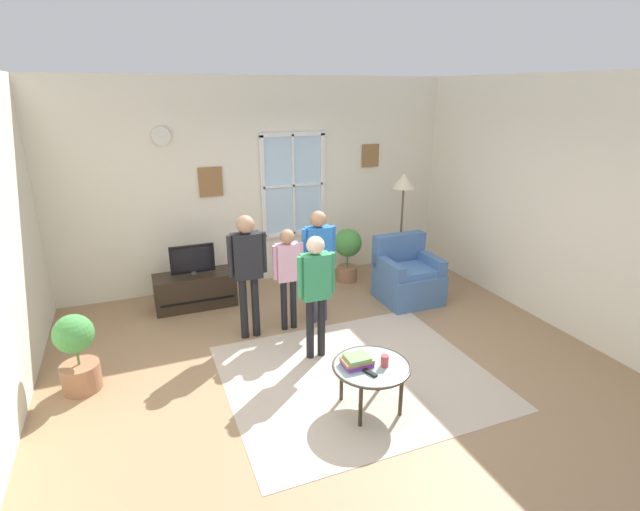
{
  "coord_description": "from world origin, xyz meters",
  "views": [
    {
      "loc": [
        -1.75,
        -4.0,
        2.76
      ],
      "look_at": [
        0.03,
        0.44,
        1.08
      ],
      "focal_mm": 26.82,
      "sensor_mm": 36.0,
      "label": 1
    }
  ],
  "objects": [
    {
      "name": "ground_plane",
      "position": [
        0.0,
        0.0,
        -0.01
      ],
      "size": [
        6.33,
        5.83,
        0.02
      ],
      "primitive_type": "cube",
      "color": "#9E7A56"
    },
    {
      "name": "armchair",
      "position": [
        1.6,
        1.17,
        0.33
      ],
      "size": [
        0.76,
        0.74,
        0.87
      ],
      "color": "#476B9E",
      "rests_on": "ground_plane"
    },
    {
      "name": "floor_lamp",
      "position": [
        1.88,
        1.84,
        1.36
      ],
      "size": [
        0.32,
        0.32,
        1.63
      ],
      "color": "black",
      "rests_on": "ground_plane"
    },
    {
      "name": "potted_plant_corner",
      "position": [
        -2.42,
        0.53,
        0.41
      ],
      "size": [
        0.37,
        0.37,
        0.78
      ],
      "color": "#9E6B4C",
      "rests_on": "ground_plane"
    },
    {
      "name": "cup",
      "position": [
        0.14,
        -0.82,
        0.49
      ],
      "size": [
        0.07,
        0.07,
        0.11
      ],
      "primitive_type": "cylinder",
      "color": "#BF3F3F",
      "rests_on": "coffee_table"
    },
    {
      "name": "person_blue_shirt",
      "position": [
        0.24,
        1.02,
        0.89
      ],
      "size": [
        0.43,
        0.19,
        1.41
      ],
      "color": "#333851",
      "rests_on": "ground_plane"
    },
    {
      "name": "person_pink_shirt",
      "position": [
        -0.17,
        0.96,
        0.78
      ],
      "size": [
        0.38,
        0.17,
        1.25
      ],
      "color": "black",
      "rests_on": "ground_plane"
    },
    {
      "name": "tv_stand",
      "position": [
        -1.12,
        2.03,
        0.23
      ],
      "size": [
        1.04,
        0.44,
        0.46
      ],
      "color": "#2D2319",
      "rests_on": "ground_plane"
    },
    {
      "name": "book_stack",
      "position": [
        -0.08,
        -0.72,
        0.48
      ],
      "size": [
        0.27,
        0.19,
        0.1
      ],
      "color": "purple",
      "rests_on": "coffee_table"
    },
    {
      "name": "person_green_shirt",
      "position": [
        -0.1,
        0.24,
        0.86
      ],
      "size": [
        0.41,
        0.19,
        1.37
      ],
      "color": "black",
      "rests_on": "ground_plane"
    },
    {
      "name": "back_wall",
      "position": [
        0.01,
        2.67,
        1.47
      ],
      "size": [
        5.73,
        0.17,
        2.94
      ],
      "color": "silver",
      "rests_on": "ground_plane"
    },
    {
      "name": "side_wall_right",
      "position": [
        2.93,
        0.0,
        1.47
      ],
      "size": [
        0.12,
        5.23,
        2.94
      ],
      "color": "silver",
      "rests_on": "ground_plane"
    },
    {
      "name": "remote_near_books",
      "position": [
        -0.04,
        -0.88,
        0.45
      ],
      "size": [
        0.09,
        0.15,
        0.02
      ],
      "primitive_type": "cube",
      "rotation": [
        0.0,
        0.0,
        0.37
      ],
      "color": "black",
      "rests_on": "coffee_table"
    },
    {
      "name": "coffee_table",
      "position": [
        0.04,
        -0.77,
        0.41
      ],
      "size": [
        0.7,
        0.7,
        0.44
      ],
      "color": "#99B2B7",
      "rests_on": "ground_plane"
    },
    {
      "name": "television",
      "position": [
        -1.12,
        2.03,
        0.67
      ],
      "size": [
        0.57,
        0.08,
        0.4
      ],
      "color": "#4C4C4C",
      "rests_on": "tv_stand"
    },
    {
      "name": "potted_plant_by_window",
      "position": [
        1.13,
        2.1,
        0.49
      ],
      "size": [
        0.42,
        0.42,
        0.81
      ],
      "color": "#9E6B4C",
      "rests_on": "ground_plane"
    },
    {
      "name": "area_rug",
      "position": [
        0.14,
        -0.27,
        0.0
      ],
      "size": [
        2.58,
        2.24,
        0.01
      ],
      "primitive_type": "cube",
      "color": "#C6B29E",
      "rests_on": "ground_plane"
    },
    {
      "name": "person_black_shirt",
      "position": [
        -0.65,
        0.94,
        0.92
      ],
      "size": [
        0.44,
        0.2,
        1.46
      ],
      "color": "black",
      "rests_on": "ground_plane"
    }
  ]
}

